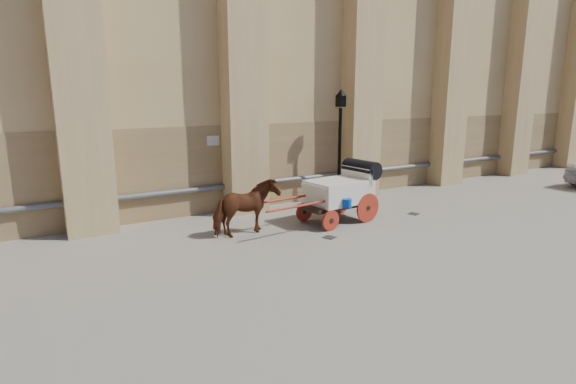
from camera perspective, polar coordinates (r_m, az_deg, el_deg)
ground at (r=13.34m, az=5.21°, el=-5.31°), size 90.00×90.00×0.00m
horse at (r=13.01m, az=-5.36°, el=-2.02°), size 2.01×1.07×1.63m
carriage at (r=14.53m, az=6.89°, el=0.34°), size 4.47×1.69×1.91m
street_lamp at (r=16.80m, az=6.59°, el=6.15°), size 0.39×0.39×4.20m
drain_grate_near at (r=12.99m, az=5.27°, el=-5.75°), size 0.42×0.42×0.01m
drain_grate_far at (r=16.02m, az=15.66°, el=-2.68°), size 0.41×0.41×0.01m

